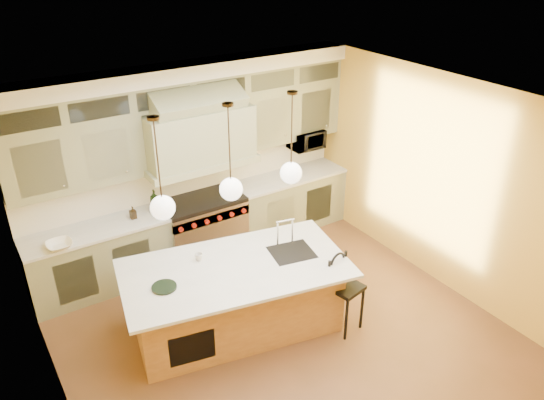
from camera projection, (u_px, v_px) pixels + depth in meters
floor at (282, 334)px, 6.55m from camera, size 5.00×5.00×0.00m
ceiling at (285, 107)px, 5.23m from camera, size 5.00×5.00×0.00m
wall_back at (189, 160)px, 7.76m from camera, size 5.00×0.00×5.00m
wall_front at (467, 375)px, 4.02m from camera, size 5.00×0.00×5.00m
wall_left at (49, 312)px, 4.69m from camera, size 0.00×5.00×5.00m
wall_right at (438, 182)px, 7.09m from camera, size 0.00×5.00×5.00m
back_cabinetry at (197, 167)px, 7.57m from camera, size 5.00×0.77×2.90m
range at (203, 227)px, 7.93m from camera, size 1.20×0.74×0.96m
kitchen_island at (236, 295)px, 6.48m from camera, size 2.88×1.89×1.35m
counter_stool at (344, 288)px, 6.43m from camera, size 0.42×0.42×1.03m
microwave at (306, 139)px, 8.51m from camera, size 0.54×0.37×0.30m
oil_bottle_a at (155, 201)px, 7.32m from camera, size 0.15×0.15×0.34m
oil_bottle_b at (133, 213)px, 7.20m from camera, size 0.08×0.09×0.18m
fruit_bowl at (59, 245)px, 6.56m from camera, size 0.33×0.33×0.08m
cup at (199, 257)px, 6.35m from camera, size 0.11×0.11×0.09m
pendant_left at (162, 205)px, 5.42m from camera, size 0.26×0.26×1.11m
pendant_center at (231, 187)px, 5.81m from camera, size 0.26×0.26×1.11m
pendant_right at (291, 171)px, 6.19m from camera, size 0.26×0.26×1.11m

